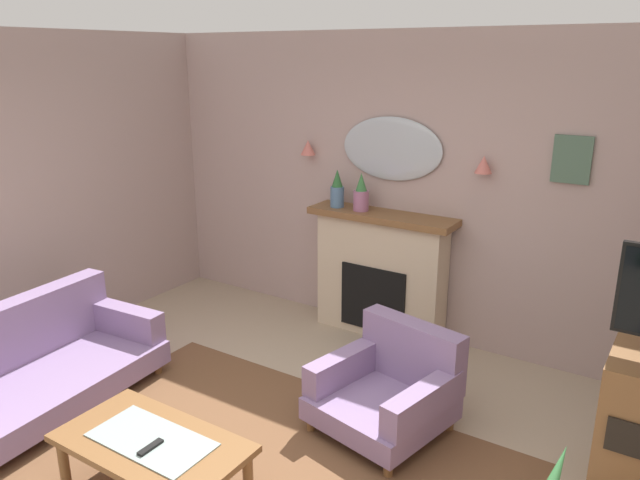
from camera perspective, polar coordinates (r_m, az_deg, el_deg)
name	(u,v)px	position (r m, az deg, el deg)	size (l,w,h in m)	color
wall_back	(424,190)	(5.46, 9.67, 4.61)	(6.46, 0.10, 2.72)	#B29993
fireplace	(380,275)	(5.61, 5.65, -3.29)	(1.36, 0.36, 1.16)	beige
mantel_vase_centre	(337,190)	(5.58, 1.62, 4.67)	(0.13, 0.13, 0.35)	#4C7093
mantel_vase_left	(361,195)	(5.46, 3.87, 4.24)	(0.14, 0.14, 0.34)	#9E6084
wall_mirror	(391,149)	(5.45, 6.69, 8.47)	(0.96, 0.06, 0.56)	#B2BCC6
wall_sconce_left	(308,147)	(5.83, -1.13, 8.65)	(0.14, 0.14, 0.14)	#D17066
wall_sconce_right	(484,164)	(5.09, 15.07, 6.84)	(0.14, 0.14, 0.14)	#D17066
framed_picture	(572,160)	(4.98, 22.51, 6.97)	(0.28, 0.03, 0.36)	#4C6B56
coffee_table	(152,449)	(3.74, -15.42, -18.32)	(1.10, 0.60, 0.45)	brown
tv_remote	(151,448)	(3.63, -15.58, -18.23)	(0.04, 0.16, 0.02)	black
floral_couch	(34,366)	(5.01, -25.18, -10.64)	(0.98, 1.77, 0.76)	gray
armchair_in_corner	(390,387)	(4.36, 6.58, -13.47)	(0.95, 0.97, 0.71)	gray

